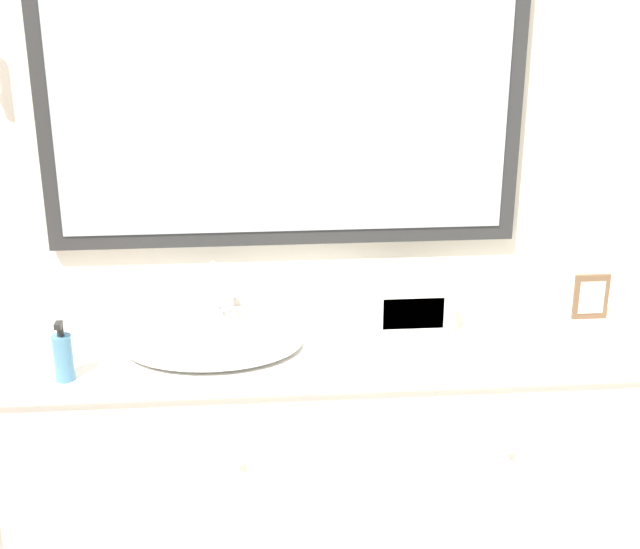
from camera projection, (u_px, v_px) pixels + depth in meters
wall_back at (352, 184)px, 2.68m from camera, size 8.00×0.18×2.55m
vanity_counter at (362, 474)px, 2.70m from camera, size 2.09×0.54×0.91m
sink_basin at (214, 341)px, 2.48m from camera, size 0.50×0.41×0.19m
soap_bottle at (63, 356)px, 2.28m from camera, size 0.05×0.05×0.17m
appliance_box at (410, 306)px, 2.59m from camera, size 0.24×0.12×0.14m
picture_frame at (591, 297)px, 2.65m from camera, size 0.11×0.01×0.14m
metal_tray at (567, 334)px, 2.56m from camera, size 0.15×0.12×0.01m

